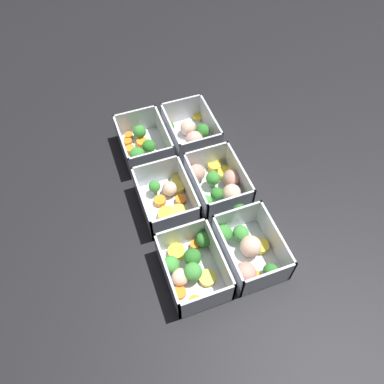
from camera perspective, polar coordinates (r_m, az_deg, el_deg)
ground_plane at (r=0.91m, az=-0.00°, el=-0.99°), size 4.00×4.00×0.00m
container_near_left at (r=0.81m, az=8.47°, el=-8.84°), size 0.16×0.12×0.08m
container_near_center at (r=0.90m, az=4.16°, el=1.08°), size 0.18×0.13×0.08m
container_near_right at (r=1.01m, az=-0.06°, el=9.10°), size 0.17×0.13×0.08m
container_far_left at (r=0.79m, az=-0.19°, el=-11.23°), size 0.16×0.12×0.08m
container_far_center at (r=0.88m, az=-3.66°, el=-1.04°), size 0.17×0.12×0.08m
container_far_right at (r=0.98m, az=-7.43°, el=6.85°), size 0.16×0.12×0.08m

